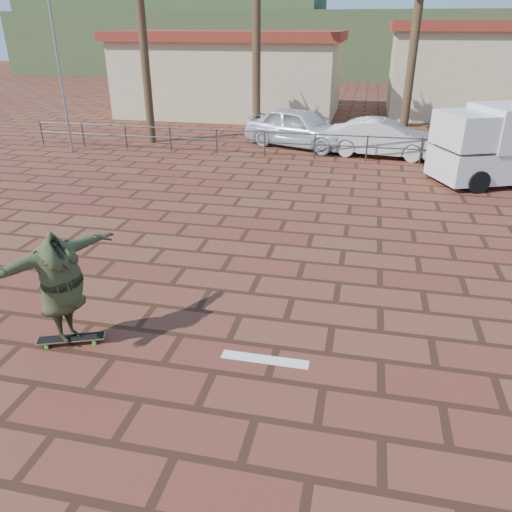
% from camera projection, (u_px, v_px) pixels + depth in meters
% --- Properties ---
extents(ground, '(120.00, 120.00, 0.00)m').
position_uv_depth(ground, '(240.00, 315.00, 9.11)').
color(ground, brown).
rests_on(ground, ground).
extents(paint_stripe, '(1.40, 0.22, 0.01)m').
position_uv_depth(paint_stripe, '(265.00, 359.00, 7.91)').
color(paint_stripe, white).
rests_on(paint_stripe, ground).
extents(guardrail, '(24.06, 0.06, 1.00)m').
position_uv_depth(guardrail, '(315.00, 141.00, 19.44)').
color(guardrail, '#47494F').
rests_on(guardrail, ground).
extents(flagpole, '(1.30, 0.10, 8.00)m').
position_uv_depth(flagpole, '(56.00, 30.00, 18.81)').
color(flagpole, gray).
rests_on(flagpole, ground).
extents(building_west, '(12.60, 7.60, 4.50)m').
position_uv_depth(building_west, '(232.00, 73.00, 28.79)').
color(building_west, beige).
rests_on(building_west, ground).
extents(building_east, '(10.60, 6.60, 5.00)m').
position_uv_depth(building_east, '(484.00, 70.00, 27.72)').
color(building_east, beige).
rests_on(building_east, ground).
extents(hill_front, '(70.00, 18.00, 6.00)m').
position_uv_depth(hill_front, '(356.00, 43.00, 52.10)').
color(hill_front, '#384C28').
rests_on(hill_front, ground).
extents(hill_back, '(35.00, 14.00, 8.00)m').
position_uv_depth(hill_back, '(177.00, 31.00, 61.28)').
color(hill_back, '#384C28').
rests_on(hill_back, ground).
extents(longboard, '(1.11, 0.62, 0.11)m').
position_uv_depth(longboard, '(71.00, 339.00, 8.28)').
color(longboard, olive).
rests_on(longboard, ground).
extents(skateboarder, '(1.51, 2.39, 1.89)m').
position_uv_depth(skateboarder, '(61.00, 287.00, 7.87)').
color(skateboarder, '#373E21').
rests_on(skateboarder, longboard).
extents(campervan, '(5.23, 3.76, 2.50)m').
position_uv_depth(campervan, '(512.00, 143.00, 16.29)').
color(campervan, silver).
rests_on(campervan, ground).
extents(car_silver, '(5.18, 3.52, 1.64)m').
position_uv_depth(car_silver, '(299.00, 127.00, 21.31)').
color(car_silver, silver).
rests_on(car_silver, ground).
extents(car_white, '(4.51, 2.07, 1.43)m').
position_uv_depth(car_white, '(383.00, 138.00, 19.81)').
color(car_white, silver).
rests_on(car_white, ground).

